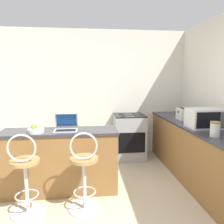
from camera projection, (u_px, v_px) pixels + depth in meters
The scene contains 11 objects.
wall_back at pixel (93, 94), 4.58m from camera, with size 12.00×0.06×2.60m.
breakfast_bar at pixel (61, 161), 3.09m from camera, with size 1.62×0.49×0.89m.
counter_right at pixel (200, 154), 3.41m from camera, with size 0.66×2.97×0.89m.
bar_stool_near at pixel (25, 177), 2.55m from camera, with size 0.40×0.40×1.00m.
bar_stool_far at pixel (84, 174), 2.63m from camera, with size 0.40×0.40×1.00m.
laptop at pixel (66, 126), 3.06m from camera, with size 0.32×0.31×0.23m.
microwave at pixel (205, 118), 3.19m from camera, with size 0.49×0.34×0.28m.
toaster at pixel (185, 114), 3.83m from camera, with size 0.25×0.26×0.20m.
stove_range at pixel (129, 136), 4.44m from camera, with size 0.61×0.61×0.90m.
fruit_bowl at pixel (35, 130), 2.90m from camera, with size 0.21×0.21×0.11m.
storage_jar at pixel (215, 129), 2.70m from camera, with size 0.12×0.12×0.19m.
Camera 1 is at (-0.11, -2.13, 1.60)m, focal length 35.00 mm.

